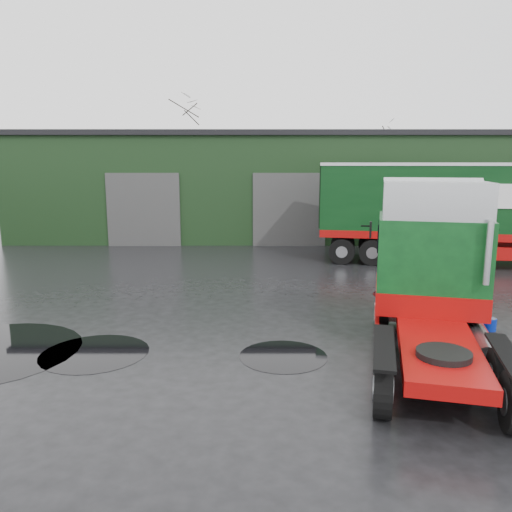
% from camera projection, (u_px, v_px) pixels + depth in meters
% --- Properties ---
extents(ground, '(100.00, 100.00, 0.00)m').
position_uv_depth(ground, '(250.00, 327.00, 13.99)').
color(ground, black).
extents(warehouse, '(32.40, 12.40, 6.30)m').
position_uv_depth(warehouse, '(283.00, 184.00, 33.07)').
color(warehouse, black).
rests_on(warehouse, ground).
extents(hero_tractor, '(4.36, 7.17, 4.15)m').
position_uv_depth(hero_tractor, '(438.00, 280.00, 10.67)').
color(hero_tractor, '#0C4218').
rests_on(hero_tractor, ground).
extents(lorry_right, '(17.75, 6.31, 4.60)m').
position_uv_depth(lorry_right, '(472.00, 213.00, 22.43)').
color(lorry_right, silver).
rests_on(lorry_right, ground).
extents(wash_bucket, '(0.47, 0.47, 0.34)m').
position_uv_depth(wash_bucket, '(489.00, 324.00, 13.73)').
color(wash_bucket, '#061E90').
rests_on(wash_bucket, ground).
extents(tree_back_a, '(4.40, 4.40, 9.50)m').
position_uv_depth(tree_back_a, '(184.00, 160.00, 42.60)').
color(tree_back_a, black).
rests_on(tree_back_a, ground).
extents(tree_back_b, '(4.40, 4.40, 7.50)m').
position_uv_depth(tree_back_b, '(370.00, 172.00, 42.80)').
color(tree_back_b, black).
rests_on(tree_back_b, ground).
extents(puddle_0, '(2.60, 2.60, 0.01)m').
position_uv_depth(puddle_0, '(95.00, 353.00, 12.09)').
color(puddle_0, black).
rests_on(puddle_0, ground).
extents(puddle_1, '(1.90, 1.90, 0.01)m').
position_uv_depth(puddle_1, '(401.00, 295.00, 17.32)').
color(puddle_1, black).
rests_on(puddle_1, ground).
extents(puddle_4, '(2.11, 2.11, 0.01)m').
position_uv_depth(puddle_4, '(283.00, 356.00, 11.89)').
color(puddle_4, black).
rests_on(puddle_4, ground).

